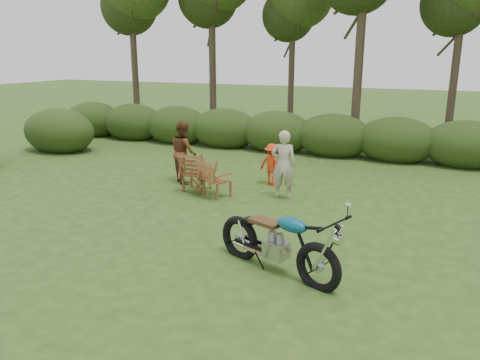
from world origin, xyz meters
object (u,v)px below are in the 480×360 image
at_px(lawn_chair_left, 197,190).
at_px(child, 271,184).
at_px(cup, 201,173).
at_px(motorcycle, 276,270).
at_px(lawn_chair_right, 217,196).
at_px(adult_a, 283,197).
at_px(side_table, 200,184).
at_px(adult_b, 185,181).

relative_size(lawn_chair_left, child, 0.90).
relative_size(lawn_chair_left, cup, 8.52).
bearing_deg(child, cup, 57.35).
bearing_deg(motorcycle, cup, 154.00).
height_order(lawn_chair_right, adult_a, adult_a).
relative_size(motorcycle, side_table, 4.69).
distance_m(side_table, adult_a, 2.05).
height_order(side_table, child, child).
bearing_deg(motorcycle, lawn_chair_left, 154.27).
relative_size(lawn_chair_right, child, 0.84).
bearing_deg(lawn_chair_left, adult_a, -175.26).
xyz_separation_m(lawn_chair_right, side_table, (-0.50, 0.05, 0.24)).
bearing_deg(cup, adult_b, 138.63).
bearing_deg(lawn_chair_left, cup, 134.97).
distance_m(cup, adult_a, 2.07).
distance_m(motorcycle, lawn_chair_left, 4.78).
distance_m(lawn_chair_right, adult_b, 1.63).
xyz_separation_m(side_table, adult_a, (1.99, 0.46, -0.24)).
bearing_deg(child, motorcycle, 120.04).
bearing_deg(child, side_table, 56.33).
relative_size(lawn_chair_right, cup, 8.00).
distance_m(side_table, child, 1.99).
bearing_deg(motorcycle, lawn_chair_right, 149.75).
bearing_deg(lawn_chair_left, adult_b, -42.66).
bearing_deg(adult_b, child, -120.61).
xyz_separation_m(lawn_chair_right, child, (0.87, 1.48, 0.00)).
height_order(lawn_chair_left, adult_b, adult_b).
distance_m(lawn_chair_right, side_table, 0.56).
relative_size(side_table, adult_b, 0.29).
distance_m(side_table, adult_b, 1.22).
bearing_deg(adult_a, cup, 4.37).
xyz_separation_m(cup, child, (1.33, 1.43, -0.52)).
height_order(adult_a, adult_b, same).
xyz_separation_m(adult_a, adult_b, (-2.87, 0.34, 0.00)).
distance_m(motorcycle, adult_b, 5.69).
distance_m(adult_a, child, 1.14).
relative_size(cup, adult_b, 0.07).
xyz_separation_m(lawn_chair_right, adult_a, (1.49, 0.51, 0.00)).
bearing_deg(side_table, lawn_chair_left, 132.20).
relative_size(lawn_chair_right, side_table, 1.91).
bearing_deg(side_table, adult_b, 137.58).
relative_size(cup, adult_a, 0.07).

